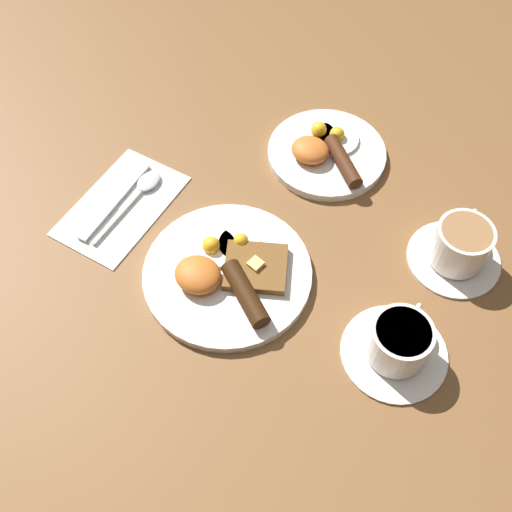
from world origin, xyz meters
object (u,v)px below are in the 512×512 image
breakfast_plate_near (227,272)px  spoon (142,188)px  teacup_far (459,247)px  teacup_near (398,344)px  breakfast_plate_far (326,151)px  knife (111,205)px

breakfast_plate_near → spoon: bearing=165.2°
breakfast_plate_near → teacup_far: size_ratio=1.78×
teacup_near → spoon: teacup_near is taller
breakfast_plate_near → breakfast_plate_far: (-0.00, 0.30, 0.00)m
teacup_near → teacup_far: 0.20m
teacup_near → spoon: bearing=176.6°
breakfast_plate_near → knife: bearing=179.4°
teacup_far → teacup_near: bearing=-91.4°
breakfast_plate_far → teacup_near: size_ratio=1.36×
breakfast_plate_far → teacup_far: teacup_far is taller
breakfast_plate_far → teacup_far: (0.28, -0.08, 0.02)m
breakfast_plate_far → teacup_far: size_ratio=1.43×
teacup_near → knife: teacup_near is taller
breakfast_plate_near → breakfast_plate_far: bearing=90.5°
teacup_near → knife: (-0.51, -0.03, -0.02)m
breakfast_plate_near → spoon: breakfast_plate_near is taller
teacup_near → breakfast_plate_far: bearing=135.2°
breakfast_plate_near → spoon: (-0.22, 0.06, -0.00)m
knife → spoon: spoon is taller
teacup_near → teacup_far: bearing=88.6°
breakfast_plate_far → teacup_near: bearing=-44.8°
breakfast_plate_far → knife: size_ratio=1.13×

